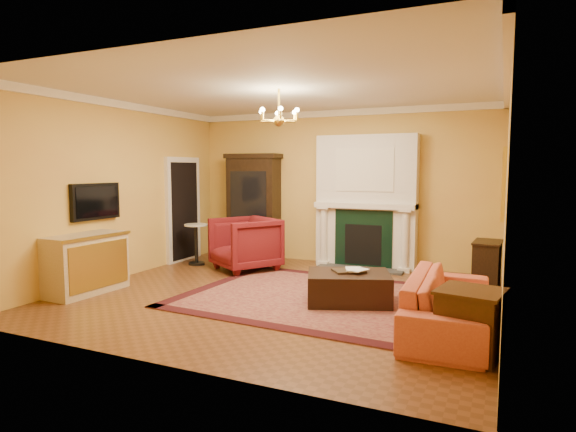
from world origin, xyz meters
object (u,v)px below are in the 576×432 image
Objects in this scene: china_cabinet at (254,209)px; console_table at (487,266)px; pedestal_table at (196,241)px; wingback_armchair at (245,241)px; commode at (85,264)px; leather_ottoman at (349,287)px; coral_sofa at (449,294)px; end_table at (470,325)px.

china_cabinet is 4.66m from console_table.
console_table is at bearing 2.99° from pedestal_table.
commode is (-1.39, -2.43, -0.09)m from wingback_armchair.
pedestal_table is 3.79m from leather_ottoman.
coral_sofa reaches higher than end_table.
console_table is at bearing 88.86° from end_table.
coral_sofa is at bearing 7.26° from commode.
wingback_armchair reaches higher than commode.
console_table is (0.34, 2.28, -0.07)m from coral_sofa.
pedestal_table is 2.48m from commode.
pedestal_table is 0.71× the size of leather_ottoman.
commode is 0.54× the size of coral_sofa.
wingback_armchair is 0.96× the size of leather_ottoman.
end_table is at bearing -27.80° from pedestal_table.
commode is 5.46m from end_table.
coral_sofa is 1.98× the size of leather_ottoman.
wingback_armchair reaches higher than coral_sofa.
coral_sofa is at bearing 111.03° from end_table.
coral_sofa is 3.42× the size of end_table.
end_table is 2.14m from leather_ottoman.
console_table is at bearing -10.31° from coral_sofa.
end_table is 0.90× the size of console_table.
coral_sofa is 2.31m from console_table.
china_cabinet is 1.93× the size of wingback_armchair.
coral_sofa is (5.17, 0.46, -0.01)m from commode.
console_table is 0.65× the size of leather_ottoman.
wingback_armchair is 4.27m from coral_sofa.
pedestal_table is 5.85m from end_table.
commode is at bearing -107.54° from china_cabinet.
commode reaches higher than pedestal_table.
end_table is at bearing -160.91° from coral_sofa.
commode is at bearing 93.11° from coral_sofa.
commode reaches higher than coral_sofa.
wingback_armchair is 0.49× the size of coral_sofa.
commode is at bearing -96.33° from pedestal_table.
china_cabinet is at bearing 76.90° from commode.
leather_ottoman is at bearing 63.98° from coral_sofa.
china_cabinet is at bearing 51.75° from coral_sofa.
coral_sofa is at bearing -22.31° from pedestal_table.
commode is at bearing 177.26° from end_table.
commode is at bearing -86.74° from wingback_armchair.
china_cabinet is 0.94× the size of coral_sofa.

